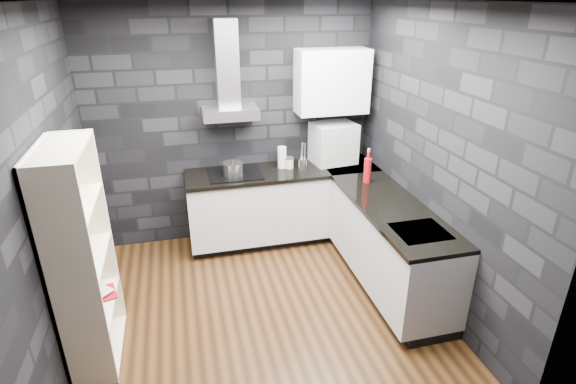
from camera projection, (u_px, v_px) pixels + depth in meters
name	position (u px, v px, depth m)	size (l,w,h in m)	color
ground	(264.00, 311.00, 4.24)	(3.20, 3.20, 0.00)	#3F2512
ceiling	(255.00, 1.00, 3.15)	(3.20, 3.20, 0.00)	silver
wall_back	(233.00, 127.00, 5.14)	(3.20, 0.05, 2.70)	black
wall_front	(321.00, 297.00, 2.25)	(3.20, 0.05, 2.70)	black
wall_left	(45.00, 199.00, 3.33)	(0.05, 3.20, 2.70)	black
wall_right	(437.00, 162.00, 4.06)	(0.05, 3.20, 2.70)	black
toekick_back	(282.00, 233.00, 5.52)	(2.18, 0.50, 0.10)	black
toekick_right	(390.00, 280.00, 4.61)	(0.50, 1.78, 0.10)	black
counter_back_cab	(283.00, 203.00, 5.31)	(2.20, 0.60, 0.76)	silver
counter_right_cab	(390.00, 245.00, 4.43)	(0.60, 1.80, 0.76)	silver
counter_back_top	(283.00, 172.00, 5.14)	(2.20, 0.62, 0.04)	black
counter_right_top	(393.00, 208.00, 4.26)	(0.62, 1.80, 0.04)	black
counter_corner_top	(348.00, 165.00, 5.33)	(0.62, 0.62, 0.04)	black
hood_body	(230.00, 113.00, 4.87)	(0.60, 0.34, 0.12)	#B9B9BE
hood_chimney	(227.00, 64.00, 4.72)	(0.24, 0.20, 0.90)	#B9B9BE
upper_cabinet	(332.00, 81.00, 5.00)	(0.80, 0.35, 0.70)	white
cooktop	(235.00, 173.00, 5.02)	(0.58, 0.50, 0.01)	black
sink_rim	(421.00, 232.00, 3.81)	(0.44, 0.40, 0.01)	#B9B9BE
pot	(233.00, 169.00, 4.94)	(0.22, 0.22, 0.13)	silver
glass_vase	(282.00, 157.00, 5.16)	(0.10, 0.10, 0.25)	white
storage_jar	(289.00, 163.00, 5.16)	(0.09, 0.09, 0.12)	#C3B38E
utensil_crock	(303.00, 164.00, 5.12)	(0.10, 0.10, 0.12)	silver
appliance_garage	(333.00, 144.00, 5.29)	(0.49, 0.38, 0.49)	#B1B4B8
red_bottle	(367.00, 170.00, 4.75)	(0.08, 0.08, 0.27)	maroon
bookshelf	(82.00, 259.00, 3.41)	(0.34, 0.80, 1.80)	beige
fruit_bowl	(78.00, 265.00, 3.27)	(0.23, 0.23, 0.06)	white
book_red	(91.00, 286.00, 3.64)	(0.18, 0.02, 0.24)	maroon
book_second	(90.00, 281.00, 3.67)	(0.15, 0.02, 0.21)	#B2B2B2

